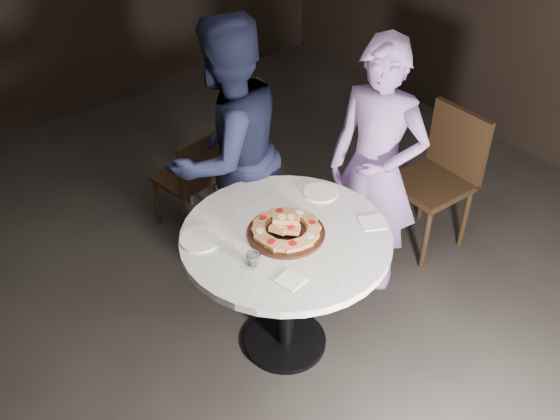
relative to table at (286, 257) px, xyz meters
The scene contains 13 objects.
floor 0.68m from the table, 52.64° to the left, with size 7.00×7.00×0.00m, color black.
table is the anchor object (origin of this frame).
serving_board 0.16m from the table, 38.65° to the left, with size 0.41×0.41×0.02m, color black.
focaccia_pile 0.20m from the table, 41.75° to the left, with size 0.36×0.36×0.10m.
plate_left 0.47m from the table, 148.16° to the left, with size 0.22×0.22×0.01m, color white.
plate_right 0.45m from the table, 24.02° to the left, with size 0.20×0.20×0.01m, color white.
water_glass 0.34m from the table, 162.01° to the right, with size 0.07×0.07×0.07m, color silver.
napkin_near 0.38m from the table, 124.56° to the right, with size 0.12×0.12×0.01m, color white.
napkin_far 0.50m from the table, 25.98° to the right, with size 0.13×0.13×0.01m, color white.
chair_far 1.33m from the table, 82.11° to the left, with size 0.43×0.44×0.78m.
chair_right 1.48m from the table, ahead, with size 0.49×0.47×0.99m.
diner_navy 0.83m from the table, 78.20° to the left, with size 0.85×0.66×1.75m, color black.
diner_teal 0.84m from the table, 10.89° to the left, with size 0.61×0.40×1.66m, color #7E65A3.
Camera 1 is at (-1.60, -2.01, 2.88)m, focal length 40.00 mm.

